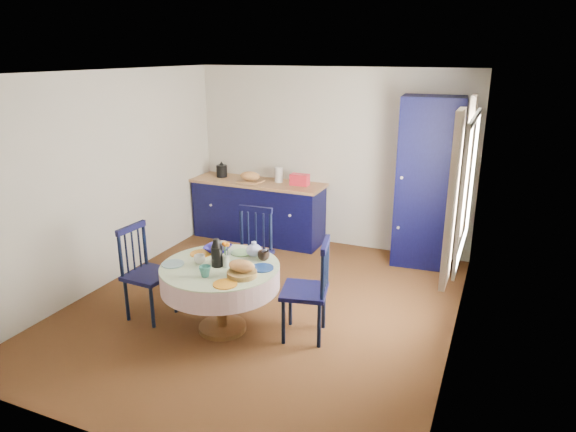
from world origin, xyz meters
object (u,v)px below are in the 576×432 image
(dining_table, at_px, (221,277))
(pantry_cabinet, at_px, (427,183))
(chair_right, at_px, (309,289))
(mug_d, at_px, (223,247))
(cobalt_bowl, at_px, (218,249))
(kitchen_counter, at_px, (258,209))
(mug_b, at_px, (205,271))
(chair_far, at_px, (251,252))
(mug_c, at_px, (264,255))
(chair_left, at_px, (146,272))
(mug_a, at_px, (199,259))

(dining_table, bearing_deg, pantry_cabinet, 58.94)
(dining_table, relative_size, chair_right, 1.16)
(mug_d, relative_size, cobalt_bowl, 0.39)
(kitchen_counter, xyz_separation_m, mug_d, (0.68, -2.19, 0.29))
(kitchen_counter, xyz_separation_m, mug_b, (0.85, -2.81, 0.30))
(chair_far, height_order, mug_c, chair_far)
(mug_b, bearing_deg, cobalt_bowl, 109.74)
(cobalt_bowl, bearing_deg, mug_d, 47.50)
(chair_left, distance_m, mug_a, 0.70)
(mug_c, bearing_deg, mug_d, 174.59)
(mug_a, bearing_deg, mug_c, 30.82)
(dining_table, height_order, chair_far, chair_far)
(pantry_cabinet, bearing_deg, mug_a, -129.21)
(mug_a, height_order, mug_b, mug_b)
(kitchen_counter, bearing_deg, pantry_cabinet, 1.21)
(kitchen_counter, bearing_deg, chair_left, -90.43)
(mug_a, relative_size, cobalt_bowl, 0.41)
(kitchen_counter, height_order, chair_right, kitchen_counter)
(dining_table, relative_size, mug_d, 11.12)
(mug_d, bearing_deg, chair_left, -151.30)
(pantry_cabinet, height_order, dining_table, pantry_cabinet)
(cobalt_bowl, bearing_deg, mug_c, -0.57)
(mug_a, distance_m, cobalt_bowl, 0.33)
(chair_far, bearing_deg, mug_c, -56.70)
(chair_far, bearing_deg, mug_b, -88.46)
(chair_left, xyz_separation_m, mug_b, (0.88, -0.23, 0.25))
(kitchen_counter, distance_m, mug_d, 2.31)
(mug_a, bearing_deg, chair_far, 83.29)
(chair_far, distance_m, mug_b, 1.18)
(chair_left, relative_size, mug_a, 9.09)
(dining_table, distance_m, mug_d, 0.41)
(chair_right, distance_m, mug_d, 1.04)
(pantry_cabinet, bearing_deg, chair_right, -111.96)
(chair_right, relative_size, mug_b, 9.07)
(mug_a, xyz_separation_m, mug_c, (0.54, 0.32, 0.00))
(pantry_cabinet, relative_size, mug_b, 19.60)
(mug_a, xyz_separation_m, cobalt_bowl, (0.01, 0.33, -0.01))
(mug_d, distance_m, cobalt_bowl, 0.06)
(kitchen_counter, distance_m, mug_b, 2.95)
(mug_b, height_order, mug_d, mug_b)
(chair_far, bearing_deg, chair_left, -134.00)
(kitchen_counter, relative_size, chair_left, 2.00)
(chair_far, relative_size, cobalt_bowl, 3.75)
(chair_far, distance_m, mug_c, 0.76)
(dining_table, distance_m, mug_a, 0.28)
(mug_b, bearing_deg, kitchen_counter, 106.76)
(kitchen_counter, bearing_deg, mug_d, -72.57)
(mug_a, height_order, mug_c, mug_c)
(chair_far, height_order, chair_right, same)
(chair_left, relative_size, mug_d, 9.48)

